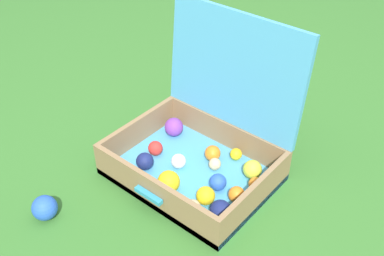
% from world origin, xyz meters
% --- Properties ---
extents(ground_plane, '(16.00, 16.00, 0.00)m').
position_xyz_m(ground_plane, '(0.00, 0.00, 0.00)').
color(ground_plane, '#336B28').
extents(open_suitcase, '(0.55, 0.49, 0.54)m').
position_xyz_m(open_suitcase, '(-0.07, 0.10, 0.12)').
color(open_suitcase, '#4799C6').
rests_on(open_suitcase, ground).
extents(stray_ball_on_grass, '(0.08, 0.08, 0.08)m').
position_xyz_m(stray_ball_on_grass, '(-0.32, -0.41, 0.04)').
color(stray_ball_on_grass, blue).
rests_on(stray_ball_on_grass, ground).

